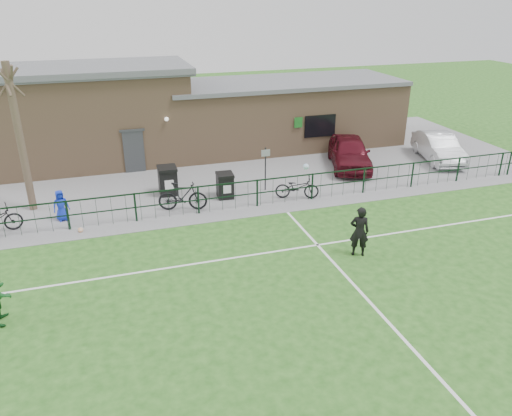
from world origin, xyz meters
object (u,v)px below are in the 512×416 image
object	(u,v)px
bicycle_d	(183,196)
bicycle_e	(297,187)
wheelie_bin_left	(168,181)
car_maroon	(350,152)
bare_tree	(20,140)
spectator_child	(61,205)
car_silver	(438,147)
ball_ground	(81,230)
wheelie_bin_right	(225,186)
sign_post	(265,169)

from	to	relation	value
bicycle_d	bicycle_e	distance (m)	4.98
wheelie_bin_left	bicycle_e	size ratio (longest dim) A/B	0.62
car_maroon	bicycle_e	size ratio (longest dim) A/B	2.45
bare_tree	spectator_child	world-z (taller)	bare_tree
car_silver	ball_ground	world-z (taller)	car_silver
ball_ground	wheelie_bin_left	bearing A→B (deg)	37.56
car_maroon	car_silver	xyz separation A→B (m)	(5.03, -0.43, -0.07)
wheelie_bin_left	bicycle_e	distance (m)	5.74
wheelie_bin_right	sign_post	xyz separation A→B (m)	(1.96, 0.30, 0.49)
bicycle_d	spectator_child	bearing A→B (deg)	99.21
bare_tree	ball_ground	size ratio (longest dim) A/B	30.46
bicycle_e	car_maroon	bearing A→B (deg)	-33.38
bare_tree	ball_ground	bearing A→B (deg)	-56.52
wheelie_bin_left	wheelie_bin_right	xyz separation A→B (m)	(2.32, -1.16, -0.08)
wheelie_bin_right	spectator_child	bearing A→B (deg)	-172.99
car_silver	bicycle_d	distance (m)	14.34
wheelie_bin_right	bicycle_e	xyz separation A→B (m)	(2.97, -1.05, -0.01)
wheelie_bin_left	ball_ground	bearing A→B (deg)	-141.48
bare_tree	wheelie_bin_right	world-z (taller)	bare_tree
car_maroon	car_silver	distance (m)	5.05
wheelie_bin_left	bicycle_e	bearing A→B (deg)	-21.71
car_maroon	sign_post	bearing A→B (deg)	-141.71
wheelie_bin_left	wheelie_bin_right	size ratio (longest dim) A/B	1.15
car_silver	car_maroon	bearing A→B (deg)	-170.06
bicycle_d	bicycle_e	bearing A→B (deg)	-78.09
bare_tree	car_maroon	distance (m)	15.24
bicycle_e	spectator_child	distance (m)	9.73
bare_tree	wheelie_bin_left	xyz separation A→B (m)	(5.63, 0.02, -2.39)
sign_post	spectator_child	distance (m)	8.73
wheelie_bin_right	spectator_child	world-z (taller)	spectator_child
bicycle_d	spectator_child	distance (m)	4.75
bicycle_d	ball_ground	size ratio (longest dim) A/B	10.21
sign_post	wheelie_bin_left	bearing A→B (deg)	168.63
car_maroon	bicycle_d	xyz separation A→B (m)	(-9.10, -2.91, -0.19)
bicycle_e	sign_post	bearing A→B (deg)	56.25
wheelie_bin_right	car_maroon	world-z (taller)	car_maroon
wheelie_bin_left	ball_ground	size ratio (longest dim) A/B	5.98
car_maroon	bare_tree	bearing A→B (deg)	-157.28
sign_post	car_silver	distance (m)	10.26
bare_tree	bicycle_e	size ratio (longest dim) A/B	3.17
wheelie_bin_left	sign_post	world-z (taller)	sign_post
car_silver	bicycle_e	distance (m)	9.54
bicycle_d	wheelie_bin_right	bearing A→B (deg)	-53.06
wheelie_bin_left	wheelie_bin_right	distance (m)	2.59
ball_ground	bare_tree	bearing A→B (deg)	123.48
car_silver	bicycle_d	bearing A→B (deg)	-155.22
wheelie_bin_right	car_maroon	xyz separation A→B (m)	(7.10, 2.08, 0.28)
wheelie_bin_right	spectator_child	size ratio (longest dim) A/B	0.81
car_maroon	spectator_child	distance (m)	14.05
sign_post	bicycle_d	world-z (taller)	sign_post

